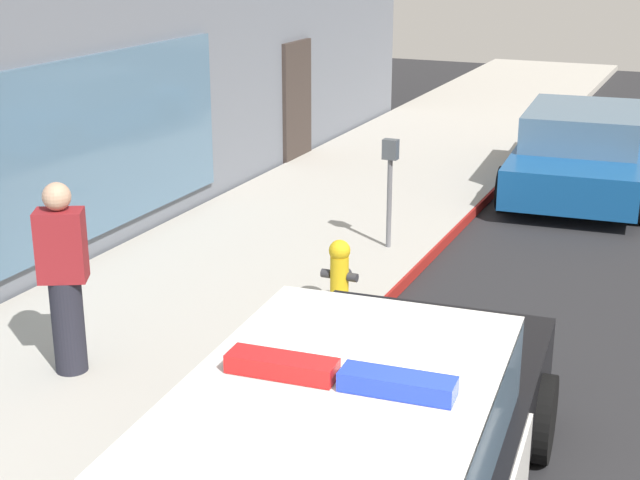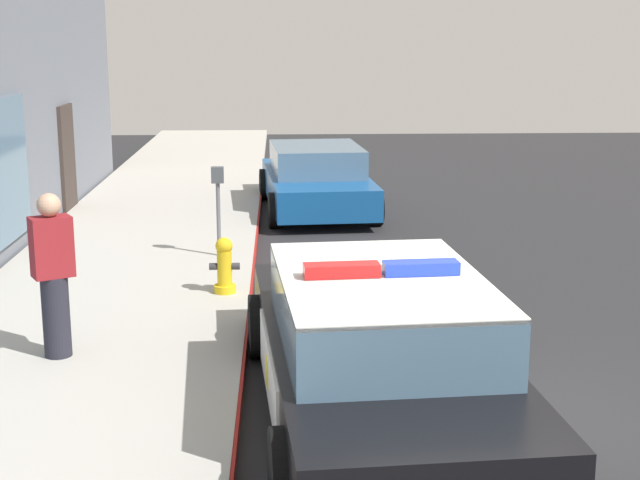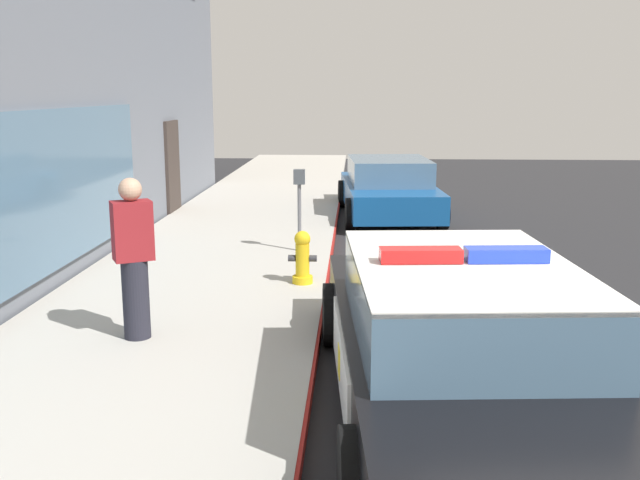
# 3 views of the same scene
# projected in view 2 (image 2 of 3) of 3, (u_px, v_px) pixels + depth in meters

# --- Properties ---
(ground) EXTENTS (48.00, 48.00, 0.00)m
(ground) POSITION_uv_depth(u_px,v_px,m) (490.00, 430.00, 8.11)
(ground) COLOR #262628
(sidewalk) EXTENTS (48.00, 3.56, 0.15)m
(sidewalk) POSITION_uv_depth(u_px,v_px,m) (28.00, 431.00, 7.92)
(sidewalk) COLOR #B2ADA3
(sidewalk) RESTS_ON ground
(curb_red_paint) EXTENTS (28.80, 0.04, 0.14)m
(curb_red_paint) POSITION_uv_depth(u_px,v_px,m) (237.00, 427.00, 8.00)
(curb_red_paint) COLOR maroon
(curb_red_paint) RESTS_ON ground
(police_cruiser) EXTENTS (5.30, 2.44, 1.49)m
(police_cruiser) POSITION_uv_depth(u_px,v_px,m) (377.00, 347.00, 8.22)
(police_cruiser) COLOR black
(police_cruiser) RESTS_ON ground
(fire_hydrant) EXTENTS (0.34, 0.39, 0.73)m
(fire_hydrant) POSITION_uv_depth(u_px,v_px,m) (225.00, 266.00, 11.78)
(fire_hydrant) COLOR gold
(fire_hydrant) RESTS_ON sidewalk
(car_down_street) EXTENTS (4.49, 2.30, 1.29)m
(car_down_street) POSITION_uv_depth(u_px,v_px,m) (316.00, 179.00, 17.83)
(car_down_street) COLOR #144C8C
(car_down_street) RESTS_ON ground
(pedestrian_on_sidewalk) EXTENTS (0.42, 0.48, 1.71)m
(pedestrian_on_sidewalk) POSITION_uv_depth(u_px,v_px,m) (53.00, 275.00, 9.35)
(pedestrian_on_sidewalk) COLOR #23232D
(pedestrian_on_sidewalk) RESTS_ON sidewalk
(parking_meter) EXTENTS (0.12, 0.18, 1.34)m
(parking_meter) POSITION_uv_depth(u_px,v_px,m) (218.00, 194.00, 13.61)
(parking_meter) COLOR slate
(parking_meter) RESTS_ON sidewalk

